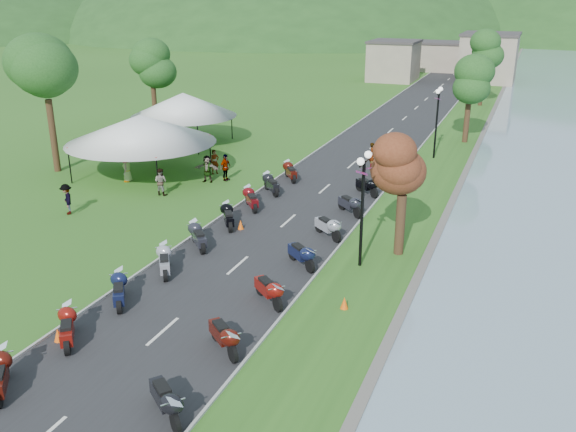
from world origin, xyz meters
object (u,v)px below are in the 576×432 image
(pedestrian_a, at_px, (215,174))
(pedestrian_c, at_px, (69,214))
(vendor_tent_main, at_px, (142,146))
(pedestrian_b, at_px, (162,195))

(pedestrian_a, xyz_separation_m, pedestrian_c, (-3.69, -9.90, 0.00))
(pedestrian_a, height_order, pedestrian_c, pedestrian_c)
(vendor_tent_main, distance_m, pedestrian_b, 4.99)
(pedestrian_a, bearing_deg, pedestrian_c, -164.81)
(vendor_tent_main, bearing_deg, pedestrian_b, -42.98)
(pedestrian_a, bearing_deg, vendor_tent_main, 151.71)
(pedestrian_c, bearing_deg, vendor_tent_main, 136.74)
(pedestrian_b, bearing_deg, pedestrian_a, -97.16)
(pedestrian_c, bearing_deg, pedestrian_a, 112.76)
(vendor_tent_main, bearing_deg, pedestrian_a, 26.07)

